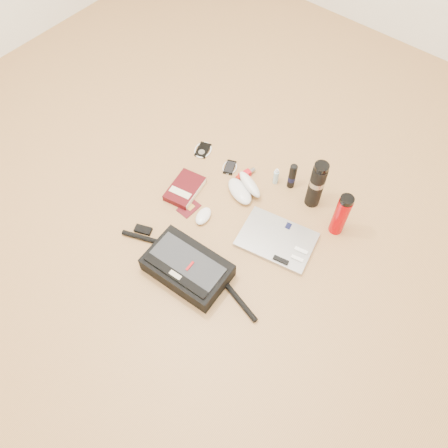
% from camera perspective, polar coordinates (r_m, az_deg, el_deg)
% --- Properties ---
extents(ground, '(4.00, 4.00, 0.00)m').
position_cam_1_polar(ground, '(2.16, -0.95, -1.75)').
color(ground, '#B3814A').
rests_on(ground, ground).
extents(messenger_bag, '(0.79, 0.26, 0.11)m').
position_cam_1_polar(messenger_bag, '(2.03, -4.86, -5.65)').
color(messenger_bag, black).
rests_on(messenger_bag, ground).
extents(laptop, '(0.40, 0.32, 0.03)m').
position_cam_1_polar(laptop, '(2.15, 6.93, -2.08)').
color(laptop, '#A2A2A4').
rests_on(laptop, ground).
extents(book, '(0.18, 0.24, 0.04)m').
position_cam_1_polar(book, '(2.31, -5.12, 4.57)').
color(book, '#42090D').
rests_on(book, ground).
extents(passport, '(0.08, 0.11, 0.01)m').
position_cam_1_polar(passport, '(2.26, -4.62, 2.13)').
color(passport, '#4D0E14').
rests_on(passport, ground).
extents(mouse, '(0.09, 0.12, 0.04)m').
position_cam_1_polar(mouse, '(2.21, -2.72, 1.06)').
color(mouse, white).
rests_on(mouse, ground).
extents(sunglasses_case, '(0.23, 0.21, 0.11)m').
position_cam_1_polar(sunglasses_case, '(2.28, 2.71, 4.74)').
color(sunglasses_case, silver).
rests_on(sunglasses_case, ground).
extents(ipod, '(0.12, 0.12, 0.01)m').
position_cam_1_polar(ipod, '(2.49, -2.77, 9.63)').
color(ipod, black).
rests_on(ipod, ground).
extents(phone, '(0.10, 0.11, 0.01)m').
position_cam_1_polar(phone, '(2.41, 0.76, 7.42)').
color(phone, black).
rests_on(phone, ground).
extents(inhaler, '(0.06, 0.12, 0.03)m').
position_cam_1_polar(inhaler, '(2.37, 2.83, 6.52)').
color(inhaler, red).
rests_on(inhaler, ground).
extents(spray_bottle, '(0.04, 0.04, 0.11)m').
position_cam_1_polar(spray_bottle, '(2.33, 6.81, 6.16)').
color(spray_bottle, '#A9D6E9').
rests_on(spray_bottle, ground).
extents(aerosol_can, '(0.05, 0.05, 0.17)m').
position_cam_1_polar(aerosol_can, '(2.30, 8.90, 6.22)').
color(aerosol_can, black).
rests_on(aerosol_can, ground).
extents(thermos_black, '(0.10, 0.10, 0.29)m').
position_cam_1_polar(thermos_black, '(2.20, 12.00, 5.07)').
color(thermos_black, black).
rests_on(thermos_black, ground).
extents(thermos_red, '(0.09, 0.09, 0.26)m').
position_cam_1_polar(thermos_red, '(2.15, 15.03, 1.17)').
color(thermos_red, '#B30005').
rests_on(thermos_red, ground).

